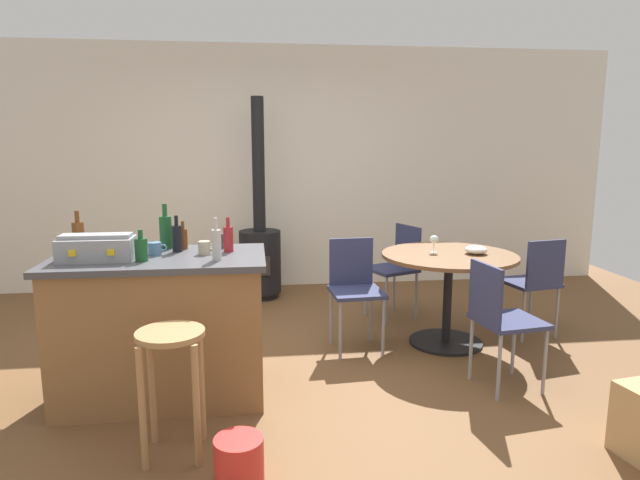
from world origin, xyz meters
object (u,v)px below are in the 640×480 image
object	(u,v)px
kitchen_island	(163,326)
folding_chair_right	(355,284)
folding_chair_left	(397,263)
cup_1	(155,249)
toolbox	(97,248)
wine_glass	(434,240)
wood_stove	(260,250)
cup_2	(219,241)
bottle_3	(183,238)
bottle_4	(78,236)
folding_chair_far	(535,279)
plastic_bucket	(239,461)
dining_table	(448,275)
bottle_6	(177,238)
cup_0	(205,248)
bottle_2	(166,231)
serving_bowl	(476,250)
folding_chair_near	(500,315)
wooden_stool	(172,364)
bottle_0	(228,238)
bottle_1	(141,249)

from	to	relation	value
kitchen_island	folding_chair_right	size ratio (longest dim) A/B	1.51
folding_chair_left	cup_1	bearing A→B (deg)	-144.79
toolbox	wine_glass	distance (m)	2.54
wood_stove	cup_2	xyz separation A→B (m)	(-0.30, -2.02, 0.46)
bottle_3	bottle_4	size ratio (longest dim) A/B	0.70
folding_chair_far	cup_2	bearing A→B (deg)	-168.49
kitchen_island	plastic_bucket	xyz separation A→B (m)	(0.50, -1.02, -0.35)
folding_chair_right	wood_stove	xyz separation A→B (m)	(-0.73, 1.55, -0.00)
dining_table	bottle_6	bearing A→B (deg)	-165.23
folding_chair_left	kitchen_island	bearing A→B (deg)	-143.67
folding_chair_far	cup_0	distance (m)	2.80
toolbox	bottle_6	distance (m)	0.50
plastic_bucket	bottle_2	bearing A→B (deg)	111.31
folding_chair_right	plastic_bucket	size ratio (longest dim) A/B	3.62
serving_bowl	bottle_6	bearing A→B (deg)	-167.26
folding_chair_near	bottle_3	xyz separation A→B (m)	(-2.08, 0.39, 0.49)
wood_stove	cup_2	distance (m)	2.10
plastic_bucket	bottle_4	bearing A→B (deg)	130.10
wood_stove	bottle_2	world-z (taller)	wood_stove
cup_1	wine_glass	world-z (taller)	cup_1
cup_0	wine_glass	bearing A→B (deg)	21.92
bottle_6	cup_2	bearing A→B (deg)	19.54
wooden_stool	bottle_0	bearing A→B (deg)	71.41
folding_chair_left	cup_0	xyz separation A→B (m)	(-1.65, -1.39, 0.46)
cup_2	folding_chair_far	bearing A→B (deg)	11.51
wine_glass	plastic_bucket	size ratio (longest dim) A/B	0.59
folding_chair_left	bottle_0	xyz separation A→B (m)	(-1.50, -1.33, 0.50)
folding_chair_right	wood_stove	bearing A→B (deg)	115.21
folding_chair_right	toolbox	size ratio (longest dim) A/B	2.02
dining_table	folding_chair_left	bearing A→B (deg)	106.85
dining_table	folding_chair_far	size ratio (longest dim) A/B	1.26
bottle_0	cup_2	bearing A→B (deg)	118.73
bottle_2	cup_1	size ratio (longest dim) A/B	2.59
folding_chair_near	wine_glass	distance (m)	0.98
toolbox	bottle_1	distance (m)	0.28
serving_bowl	folding_chair_far	bearing A→B (deg)	10.41
bottle_1	serving_bowl	size ratio (longest dim) A/B	1.07
dining_table	bottle_4	world-z (taller)	bottle_4
kitchen_island	cup_1	size ratio (longest dim) A/B	11.29
cup_1	serving_bowl	distance (m)	2.48
serving_bowl	folding_chair_left	bearing A→B (deg)	119.35
wooden_stool	dining_table	world-z (taller)	dining_table
cup_2	bottle_3	bearing A→B (deg)	-179.45
bottle_4	serving_bowl	bearing A→B (deg)	8.14
wine_glass	plastic_bucket	world-z (taller)	wine_glass
kitchen_island	bottle_4	distance (m)	0.82
bottle_1	bottle_4	bearing A→B (deg)	142.18
bottle_6	cup_0	distance (m)	0.22
wood_stove	bottle_1	world-z (taller)	wood_stove
toolbox	bottle_2	size ratio (longest dim) A/B	1.43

